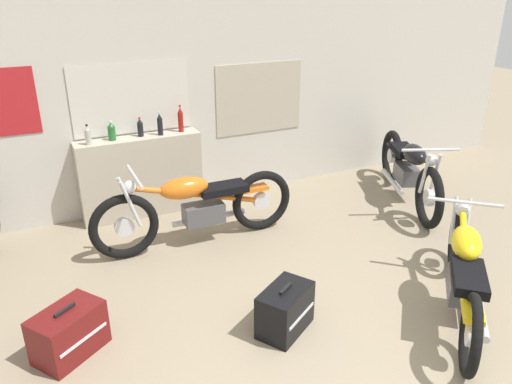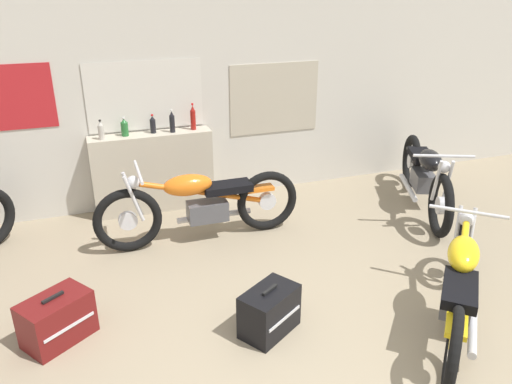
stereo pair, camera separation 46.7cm
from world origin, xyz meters
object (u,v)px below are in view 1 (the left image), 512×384
Objects in this scene: bottle_right_center at (160,125)px; motorcycle_orange at (197,206)px; hard_case_darkred at (69,332)px; motorcycle_black at (409,169)px; motorcycle_yellow at (464,270)px; hard_case_black at (285,310)px; bottle_rightmost at (181,120)px; bottle_center at (140,128)px; bottle_leftmost at (88,136)px; bottle_left_center at (112,132)px.

bottle_right_center is 0.12× the size of motorcycle_orange.
bottle_right_center is at bearing 57.81° from hard_case_darkred.
motorcycle_yellow is (-1.14, -1.97, -0.03)m from motorcycle_black.
hard_case_black is (-1.45, 0.40, -0.20)m from motorcycle_yellow.
bottle_rightmost reaches higher than motorcycle_yellow.
motorcycle_orange is at bearing 94.94° from hard_case_black.
bottle_rightmost reaches higher than motorcycle_orange.
motorcycle_black is (3.03, -1.07, -0.62)m from bottle_center.
bottle_right_center reaches higher than motorcycle_orange.
bottle_right_center is 3.06m from motorcycle_black.
hard_case_black is 0.92× the size of hard_case_darkred.
hard_case_black is at bearing -85.04° from bottle_right_center.
bottle_center is at bearing 168.38° from bottle_right_center.
motorcycle_orange is at bearing 40.32° from hard_case_darkred.
bottle_rightmost is 2.85m from hard_case_darkred.
bottle_leftmost is at bearing 133.92° from motorcycle_orange.
bottle_center is at bearing 99.50° from hard_case_black.
hard_case_darkred is at bearing -139.68° from motorcycle_orange.
motorcycle_black is 2.73m from motorcycle_orange.
bottle_center is 0.22m from bottle_right_center.
bottle_leftmost is at bearing -173.59° from bottle_center.
hard_case_darkred is (-4.16, -1.12, -0.23)m from motorcycle_black.
bottle_leftmost is 2.90m from hard_case_black.
motorcycle_yellow is at bearing -15.59° from hard_case_black.
bottle_center is at bearing 121.84° from motorcycle_yellow.
hard_case_darkred is at bearing -164.98° from motorcycle_black.
motorcycle_orange is at bearing -46.08° from bottle_leftmost.
hard_case_darkred is (-0.81, -2.18, -0.86)m from bottle_left_center.
bottle_right_center reaches higher than hard_case_darkred.
bottle_center is 0.40× the size of hard_case_black.
motorcycle_black is 3.03m from hard_case_black.
bottle_center is 0.10× the size of motorcycle_orange.
bottle_center is at bearing 62.63° from hard_case_darkred.
bottle_right_center is 0.17× the size of motorcycle_yellow.
bottle_center reaches higher than motorcycle_black.
motorcycle_yellow is at bearing -60.85° from bottle_right_center.
bottle_right_center is 2.68m from hard_case_darkred.
motorcycle_yellow is 2.65× the size of hard_case_darkred.
bottle_leftmost is 0.37× the size of hard_case_darkred.
motorcycle_black is at bearing 31.21° from hard_case_black.
hard_case_black is (0.44, -2.64, -0.86)m from bottle_center.
bottle_rightmost is 2.77m from hard_case_black.
bottle_left_center is 0.32m from bottle_center.
bottle_left_center reaches higher than motorcycle_orange.
motorcycle_yellow is (1.59, -2.07, -0.03)m from motorcycle_orange.
hard_case_darkred is at bearing -126.42° from bottle_rightmost.
bottle_rightmost is at bearing 89.39° from hard_case_black.
hard_case_black is at bearing -85.06° from motorcycle_orange.
bottle_rightmost is 0.57× the size of hard_case_black.
bottle_leftmost is at bearing 164.40° from motorcycle_black.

